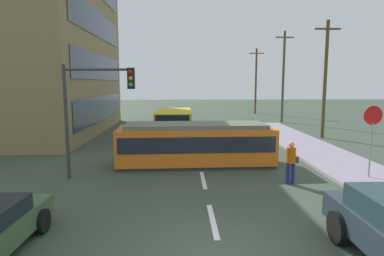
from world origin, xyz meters
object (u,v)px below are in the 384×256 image
city_bus (174,122)px  utility_pole_distant (256,80)px  pedestrian_crossing (291,160)px  utility_pole_far (283,75)px  utility_pole_mid (325,78)px  streetcar_tram (195,143)px  stop_sign (372,126)px  traffic_light_mast (94,99)px

city_bus → utility_pole_distant: 20.85m
pedestrian_crossing → utility_pole_far: (5.87, 20.31, 3.69)m
city_bus → utility_pole_distant: bearing=60.7°
pedestrian_crossing → utility_pole_mid: (5.88, 10.73, 3.33)m
pedestrian_crossing → utility_pole_far: utility_pole_far is taller
streetcar_tram → city_bus: size_ratio=1.35×
stop_sign → utility_pole_far: bearing=82.8°
pedestrian_crossing → traffic_light_mast: bearing=172.2°
city_bus → stop_sign: bearing=-54.3°
streetcar_tram → utility_pole_mid: bearing=38.4°
pedestrian_crossing → streetcar_tram: bearing=137.6°
utility_pole_far → utility_pole_distant: bearing=93.5°
utility_pole_mid → streetcar_tram: bearing=-141.6°
traffic_light_mast → utility_pole_mid: 16.72m
utility_pole_mid → city_bus: bearing=174.5°
stop_sign → utility_pole_distant: (1.95, 29.32, 2.08)m
city_bus → utility_pole_distant: utility_pole_distant is taller
city_bus → utility_pole_far: size_ratio=0.62×
pedestrian_crossing → utility_pole_mid: utility_pole_mid is taller
utility_pole_far → utility_pole_distant: (-0.57, 9.43, -0.36)m
city_bus → stop_sign: size_ratio=1.90×
city_bus → pedestrian_crossing: (4.78, -11.76, -0.15)m
streetcar_tram → utility_pole_distant: 28.12m
stop_sign → utility_pole_distant: size_ratio=0.35×
utility_pole_far → city_bus: bearing=-141.3°
pedestrian_crossing → stop_sign: bearing=7.1°
city_bus → pedestrian_crossing: city_bus is taller
streetcar_tram → utility_pole_far: size_ratio=0.84×
city_bus → utility_pole_mid: utility_pole_mid is taller
pedestrian_crossing → utility_pole_distant: utility_pole_distant is taller
stop_sign → utility_pole_far: (2.52, 19.89, 2.44)m
city_bus → utility_pole_far: 14.11m
city_bus → stop_sign: 14.00m
streetcar_tram → utility_pole_distant: (8.86, 26.49, 3.24)m
city_bus → pedestrian_crossing: bearing=-67.9°
stop_sign → traffic_light_mast: bearing=176.7°
traffic_light_mast → utility_pole_distant: 31.51m
utility_pole_mid → utility_pole_distant: bearing=91.7°
streetcar_tram → stop_sign: (6.91, -2.83, 1.16)m
pedestrian_crossing → utility_pole_distant: size_ratio=0.20×
pedestrian_crossing → utility_pole_distant: 30.39m
utility_pole_far → utility_pole_mid: bearing=-90.0°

